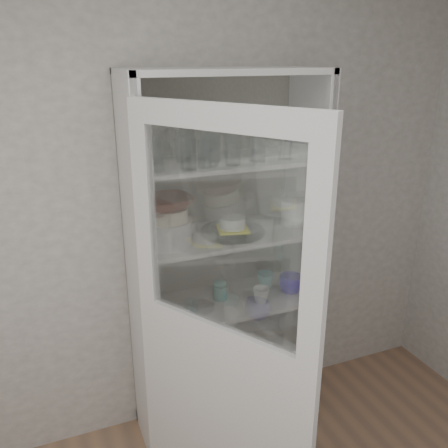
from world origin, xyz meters
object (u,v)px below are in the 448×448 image
object	(u,v)px
goblet_2	(227,136)
plate_stack_back	(178,225)
goblet_3	(259,137)
mug_white	(261,295)
plate_stack_front	(168,232)
grey_bowl_stack	(293,212)
terracotta_bowl	(167,202)
measuring_cups	(201,307)
goblet_0	(187,140)
pantry_cabinet	(220,282)
cupboard_door	(221,371)
white_canister	(151,300)
cream_bowl	(167,214)
white_ramekin	(233,222)
teal_jar	(220,291)
tin_box	(251,352)
glass_platter	(233,231)
goblet_1	(171,142)
mug_teal	(265,280)
yellow_trivet	(233,229)
mug_blue	(291,284)
cream_dish	(211,360)

from	to	relation	value
goblet_2	plate_stack_back	xyz separation A→B (m)	(-0.28, 0.02, -0.47)
goblet_3	mug_white	world-z (taller)	goblet_3
plate_stack_front	grey_bowl_stack	world-z (taller)	grey_bowl_stack
terracotta_bowl	measuring_cups	distance (m)	0.62
goblet_0	terracotta_bowl	size ratio (longest dim) A/B	0.73
pantry_cabinet	goblet_0	bearing A→B (deg)	167.22
cupboard_door	plate_stack_back	size ratio (longest dim) A/B	10.13
goblet_3	white_canister	world-z (taller)	goblet_3
cream_bowl	white_ramekin	size ratio (longest dim) A/B	1.46
goblet_2	white_ramekin	xyz separation A→B (m)	(-0.02, -0.13, -0.43)
teal_jar	tin_box	distance (m)	0.46
terracotta_bowl	teal_jar	distance (m)	0.65
measuring_cups	mug_white	bearing A→B (deg)	-6.51
white_ramekin	white_canister	xyz separation A→B (m)	(-0.45, 0.05, -0.40)
glass_platter	teal_jar	bearing A→B (deg)	148.40
white_ramekin	white_canister	distance (m)	0.60
terracotta_bowl	grey_bowl_stack	distance (m)	0.75
goblet_1	tin_box	bearing A→B (deg)	-20.35
goblet_3	plate_stack_back	distance (m)	0.64
mug_teal	plate_stack_back	bearing A→B (deg)	-179.90
goblet_3	yellow_trivet	distance (m)	0.51
mug_blue	tin_box	distance (m)	0.48
mug_teal	teal_jar	xyz separation A→B (m)	(-0.30, -0.02, 0.00)
goblet_1	tin_box	distance (m)	1.32
white_canister	goblet_0	bearing A→B (deg)	16.00
goblet_1	cream_dish	bearing A→B (deg)	-42.86
mug_blue	teal_jar	distance (m)	0.41
goblet_3	terracotta_bowl	distance (m)	0.62
glass_platter	measuring_cups	distance (m)	0.44
grey_bowl_stack	cream_dish	distance (m)	0.97
grey_bowl_stack	mug_teal	size ratio (longest dim) A/B	1.37
plate_stack_back	white_canister	bearing A→B (deg)	-152.92
goblet_1	mug_teal	xyz separation A→B (m)	(0.52, -0.07, -0.84)
teal_jar	yellow_trivet	bearing A→B (deg)	-31.60
yellow_trivet	teal_jar	bearing A→B (deg)	148.40
plate_stack_front	cream_dish	world-z (taller)	plate_stack_front
yellow_trivet	white_canister	bearing A→B (deg)	173.60
measuring_cups	mug_teal	bearing A→B (deg)	14.09
goblet_2	tin_box	distance (m)	1.28
plate_stack_front	mug_teal	distance (m)	0.73
white_canister	teal_jar	bearing A→B (deg)	-2.15
cupboard_door	goblet_0	distance (m)	1.13
measuring_cups	plate_stack_back	bearing A→B (deg)	104.58
cream_dish	tin_box	world-z (taller)	cream_dish
goblet_2	measuring_cups	xyz separation A→B (m)	(-0.23, -0.18, -0.87)
mug_blue	plate_stack_front	bearing A→B (deg)	-169.04
mug_teal	teal_jar	bearing A→B (deg)	-164.88
teal_jar	tin_box	size ratio (longest dim) A/B	0.47
goblet_1	tin_box	xyz separation A→B (m)	(0.40, -0.15, -1.25)
grey_bowl_stack	measuring_cups	distance (m)	0.73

